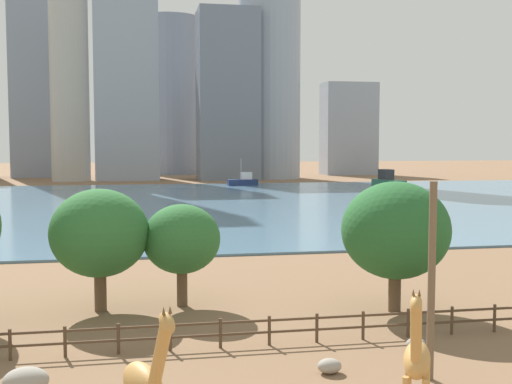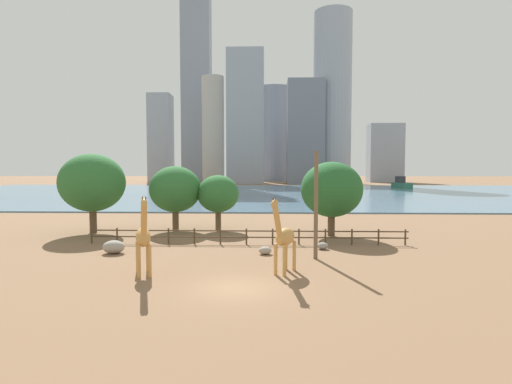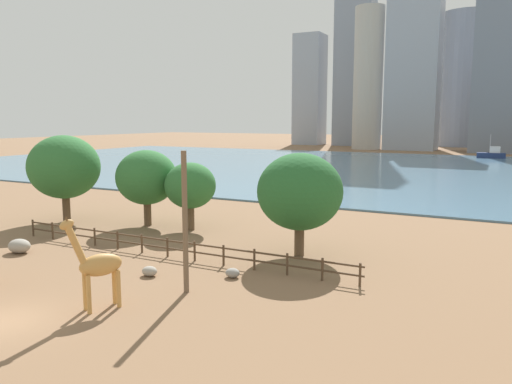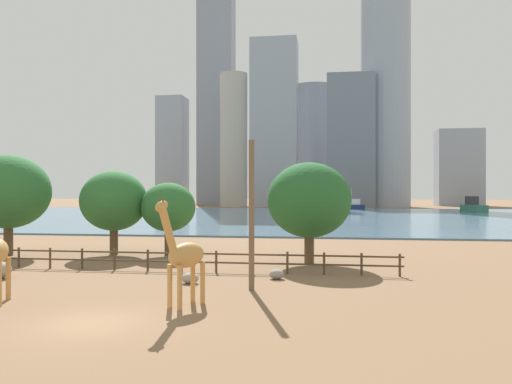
{
  "view_description": "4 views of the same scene",
  "coord_description": "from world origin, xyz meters",
  "px_view_note": "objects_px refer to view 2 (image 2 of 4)",
  "views": [
    {
      "loc": [
        -5.69,
        -14.84,
        8.83
      ],
      "look_at": [
        3.81,
        36.19,
        4.84
      ],
      "focal_mm": 45.0,
      "sensor_mm": 36.0,
      "label": 1
    },
    {
      "loc": [
        1.75,
        -20.38,
        6.28
      ],
      "look_at": [
        0.16,
        27.93,
        3.34
      ],
      "focal_mm": 28.0,
      "sensor_mm": 36.0,
      "label": 2
    },
    {
      "loc": [
        19.69,
        -13.73,
        8.96
      ],
      "look_at": [
        0.13,
        24.32,
        2.75
      ],
      "focal_mm": 35.0,
      "sensor_mm": 36.0,
      "label": 3
    },
    {
      "loc": [
        8.62,
        -17.4,
        4.9
      ],
      "look_at": [
        0.18,
        42.42,
        4.78
      ],
      "focal_mm": 35.0,
      "sensor_mm": 36.0,
      "label": 4
    }
  ],
  "objects_px": {
    "boulder_by_pole": "(323,246)",
    "giraffe_tall": "(143,237)",
    "giraffe_companion": "(284,237)",
    "tree_left_small": "(218,194)",
    "utility_pole": "(316,205)",
    "boat_ferry": "(310,183)",
    "tree_center_broad": "(175,189)",
    "tree_right_tall": "(92,183)",
    "boat_sailboat": "(401,184)",
    "boulder_near_fence": "(114,247)",
    "boulder_small": "(265,250)",
    "tree_left_large": "(332,190)"
  },
  "relations": [
    {
      "from": "giraffe_companion",
      "to": "boulder_by_pole",
      "type": "xyz_separation_m",
      "value": [
        3.25,
        7.1,
        -1.91
      ]
    },
    {
      "from": "boulder_by_pole",
      "to": "giraffe_tall",
      "type": "bearing_deg",
      "value": -145.6
    },
    {
      "from": "tree_center_broad",
      "to": "tree_left_small",
      "type": "height_order",
      "value": "tree_center_broad"
    },
    {
      "from": "boulder_near_fence",
      "to": "boulder_small",
      "type": "xyz_separation_m",
      "value": [
        11.11,
        0.04,
        -0.2
      ]
    },
    {
      "from": "utility_pole",
      "to": "boat_sailboat",
      "type": "relative_size",
      "value": 0.88
    },
    {
      "from": "boulder_near_fence",
      "to": "boat_sailboat",
      "type": "distance_m",
      "value": 105.58
    },
    {
      "from": "boulder_by_pole",
      "to": "tree_center_broad",
      "type": "relative_size",
      "value": 0.13
    },
    {
      "from": "tree_left_large",
      "to": "boulder_near_fence",
      "type": "bearing_deg",
      "value": -154.65
    },
    {
      "from": "boulder_by_pole",
      "to": "boat_ferry",
      "type": "relative_size",
      "value": 0.14
    },
    {
      "from": "tree_left_small",
      "to": "boat_ferry",
      "type": "xyz_separation_m",
      "value": [
        18.91,
        93.8,
        -2.53
      ]
    },
    {
      "from": "boulder_small",
      "to": "tree_left_small",
      "type": "xyz_separation_m",
      "value": [
        -4.84,
        11.23,
        3.36
      ]
    },
    {
      "from": "tree_center_broad",
      "to": "boat_sailboat",
      "type": "bearing_deg",
      "value": 58.87
    },
    {
      "from": "tree_left_large",
      "to": "boat_sailboat",
      "type": "bearing_deg",
      "value": 68.04
    },
    {
      "from": "tree_right_tall",
      "to": "boat_sailboat",
      "type": "bearing_deg",
      "value": 55.74
    },
    {
      "from": "giraffe_tall",
      "to": "boat_sailboat",
      "type": "bearing_deg",
      "value": 133.78
    },
    {
      "from": "giraffe_companion",
      "to": "boat_ferry",
      "type": "xyz_separation_m",
      "value": [
        12.89,
        110.19,
        -1.07
      ]
    },
    {
      "from": "giraffe_tall",
      "to": "boat_sailboat",
      "type": "height_order",
      "value": "giraffe_tall"
    },
    {
      "from": "boat_ferry",
      "to": "utility_pole",
      "type": "bearing_deg",
      "value": 81.39
    },
    {
      "from": "boulder_small",
      "to": "tree_center_broad",
      "type": "height_order",
      "value": "tree_center_broad"
    },
    {
      "from": "giraffe_companion",
      "to": "tree_left_small",
      "type": "height_order",
      "value": "tree_left_small"
    },
    {
      "from": "boulder_small",
      "to": "boulder_near_fence",
      "type": "bearing_deg",
      "value": -179.77
    },
    {
      "from": "giraffe_tall",
      "to": "utility_pole",
      "type": "bearing_deg",
      "value": 92.99
    },
    {
      "from": "giraffe_tall",
      "to": "tree_right_tall",
      "type": "bearing_deg",
      "value": -167.8
    },
    {
      "from": "tree_center_broad",
      "to": "tree_right_tall",
      "type": "distance_m",
      "value": 7.84
    },
    {
      "from": "tree_right_tall",
      "to": "tree_left_small",
      "type": "height_order",
      "value": "tree_right_tall"
    },
    {
      "from": "giraffe_tall",
      "to": "tree_center_broad",
      "type": "distance_m",
      "value": 17.12
    },
    {
      "from": "boulder_by_pole",
      "to": "tree_left_large",
      "type": "distance_m",
      "value": 7.5
    },
    {
      "from": "giraffe_companion",
      "to": "utility_pole",
      "type": "bearing_deg",
      "value": 176.02
    },
    {
      "from": "boulder_near_fence",
      "to": "boulder_small",
      "type": "height_order",
      "value": "boulder_near_fence"
    },
    {
      "from": "utility_pole",
      "to": "tree_left_large",
      "type": "bearing_deg",
      "value": 74.93
    },
    {
      "from": "giraffe_tall",
      "to": "tree_center_broad",
      "type": "xyz_separation_m",
      "value": [
        -2.11,
        16.89,
        1.86
      ]
    },
    {
      "from": "boulder_near_fence",
      "to": "boulder_small",
      "type": "distance_m",
      "value": 11.11
    },
    {
      "from": "boulder_small",
      "to": "tree_left_large",
      "type": "distance_m",
      "value": 10.83
    },
    {
      "from": "boulder_small",
      "to": "giraffe_tall",
      "type": "bearing_deg",
      "value": -139.97
    },
    {
      "from": "utility_pole",
      "to": "boat_ferry",
      "type": "height_order",
      "value": "utility_pole"
    },
    {
      "from": "tree_center_broad",
      "to": "tree_right_tall",
      "type": "xyz_separation_m",
      "value": [
        -7.58,
        -1.88,
        0.71
      ]
    },
    {
      "from": "giraffe_tall",
      "to": "boat_sailboat",
      "type": "distance_m",
      "value": 108.92
    },
    {
      "from": "boulder_near_fence",
      "to": "tree_right_tall",
      "type": "xyz_separation_m",
      "value": [
        -5.6,
        9.15,
        4.35
      ]
    },
    {
      "from": "tree_left_large",
      "to": "utility_pole",
      "type": "bearing_deg",
      "value": -105.07
    },
    {
      "from": "utility_pole",
      "to": "boat_sailboat",
      "type": "distance_m",
      "value": 100.53
    },
    {
      "from": "tree_center_broad",
      "to": "tree_left_small",
      "type": "bearing_deg",
      "value": 3.19
    },
    {
      "from": "giraffe_companion",
      "to": "tree_left_small",
      "type": "bearing_deg",
      "value": -132.81
    },
    {
      "from": "boulder_near_fence",
      "to": "tree_left_small",
      "type": "relative_size",
      "value": 0.29
    },
    {
      "from": "utility_pole",
      "to": "tree_center_broad",
      "type": "relative_size",
      "value": 1.15
    },
    {
      "from": "utility_pole",
      "to": "boat_ferry",
      "type": "distance_m",
      "value": 106.88
    },
    {
      "from": "boulder_near_fence",
      "to": "giraffe_companion",
      "type": "bearing_deg",
      "value": -22.61
    },
    {
      "from": "giraffe_tall",
      "to": "utility_pole",
      "type": "xyz_separation_m",
      "value": [
        10.52,
        4.6,
        1.45
      ]
    },
    {
      "from": "boulder_by_pole",
      "to": "tree_right_tall",
      "type": "xyz_separation_m",
      "value": [
        -21.13,
        7.17,
        4.56
      ]
    },
    {
      "from": "giraffe_tall",
      "to": "tree_center_broad",
      "type": "bearing_deg",
      "value": 166.47
    },
    {
      "from": "giraffe_tall",
      "to": "tree_left_small",
      "type": "distance_m",
      "value": 17.32
    }
  ]
}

